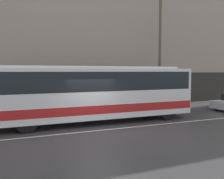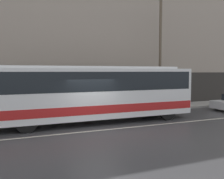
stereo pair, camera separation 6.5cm
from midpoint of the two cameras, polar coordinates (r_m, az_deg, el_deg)
name	(u,v)px [view 1 (the left image)]	position (r m, az deg, el deg)	size (l,w,h in m)	color
ground_plane	(97,131)	(12.42, -3.65, -9.38)	(60.00, 60.00, 0.00)	#38383A
sidewalk	(71,113)	(17.40, -9.53, -5.27)	(60.00, 2.61, 0.14)	gray
building_facade	(65,18)	(18.97, -10.86, 15.85)	(60.00, 0.35, 13.97)	gray
lane_stripe	(97,131)	(12.42, -3.65, -9.36)	(54.00, 0.14, 0.01)	beige
transit_bus	(92,91)	(14.16, -4.82, -0.34)	(12.02, 2.53, 3.19)	white
utility_pole_near	(160,54)	(19.64, 10.79, 7.93)	(0.21, 0.21, 8.15)	brown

